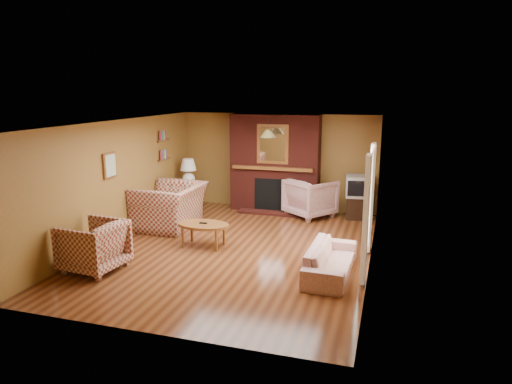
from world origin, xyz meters
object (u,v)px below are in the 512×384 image
(plaid_armchair, at_px, (93,246))
(plaid_loveseat, at_px, (170,206))
(table_lamp, at_px, (188,171))
(tv_stand, at_px, (357,208))
(floral_sofa, at_px, (330,260))
(coffee_table, at_px, (203,226))
(floral_armchair, at_px, (310,198))
(side_table, at_px, (189,197))
(fireplace, at_px, (275,164))
(crt_tv, at_px, (358,186))

(plaid_armchair, bearing_deg, plaid_loveseat, -176.59)
(table_lamp, bearing_deg, tv_stand, 4.82)
(plaid_armchair, xyz_separation_m, floral_sofa, (3.85, 0.95, -0.18))
(table_lamp, bearing_deg, floral_sofa, -38.35)
(floral_sofa, xyz_separation_m, coffee_table, (-2.55, 0.67, 0.16))
(plaid_armchair, distance_m, floral_sofa, 3.97)
(plaid_armchair, xyz_separation_m, floral_armchair, (2.91, 4.36, 0.03))
(side_table, distance_m, table_lamp, 0.69)
(plaid_loveseat, xyz_separation_m, coffee_table, (1.20, -0.97, -0.07))
(floral_armchair, bearing_deg, floral_sofa, 142.67)
(plaid_loveseat, bearing_deg, floral_armchair, 122.20)
(fireplace, distance_m, tv_stand, 2.25)
(floral_armchair, bearing_deg, plaid_armchair, 93.54)
(fireplace, xyz_separation_m, coffee_table, (-0.65, -3.03, -0.77))
(floral_armchair, height_order, table_lamp, table_lamp)
(floral_sofa, height_order, floral_armchair, floral_armchair)
(fireplace, distance_m, side_table, 2.34)
(floral_sofa, bearing_deg, crt_tv, -0.57)
(floral_armchair, height_order, tv_stand, floral_armchair)
(coffee_table, bearing_deg, plaid_loveseat, 141.09)
(plaid_armchair, distance_m, side_table, 4.12)
(table_lamp, xyz_separation_m, tv_stand, (4.15, 0.35, -0.73))
(coffee_table, relative_size, table_lamp, 1.53)
(side_table, height_order, tv_stand, side_table)
(tv_stand, bearing_deg, coffee_table, -139.27)
(crt_tv, bearing_deg, table_lamp, -175.26)
(fireplace, distance_m, floral_sofa, 4.26)
(floral_armchair, distance_m, tv_stand, 1.11)
(floral_sofa, bearing_deg, tv_stand, -0.57)
(floral_armchair, relative_size, tv_stand, 1.89)
(fireplace, bearing_deg, plaid_loveseat, -131.93)
(floral_armchair, bearing_deg, tv_stand, -137.18)
(plaid_loveseat, height_order, floral_armchair, plaid_loveseat)
(plaid_loveseat, height_order, tv_stand, plaid_loveseat)
(side_table, distance_m, crt_tv, 4.19)
(plaid_armchair, relative_size, table_lamp, 1.38)
(floral_sofa, relative_size, tv_stand, 3.19)
(plaid_loveseat, distance_m, coffee_table, 1.55)
(floral_armchair, xyz_separation_m, side_table, (-3.06, -0.24, -0.15))
(coffee_table, distance_m, crt_tv, 3.93)
(coffee_table, distance_m, table_lamp, 2.95)
(side_table, height_order, table_lamp, table_lamp)
(table_lamp, height_order, tv_stand, table_lamp)
(floral_sofa, relative_size, floral_armchair, 1.69)
(plaid_armchair, relative_size, side_table, 1.50)
(coffee_table, bearing_deg, plaid_armchair, -128.78)
(fireplace, relative_size, tv_stand, 4.52)
(plaid_loveseat, height_order, coffee_table, plaid_loveseat)
(plaid_armchair, height_order, crt_tv, crt_tv)
(fireplace, xyz_separation_m, plaid_armchair, (-1.95, -4.65, -0.76))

